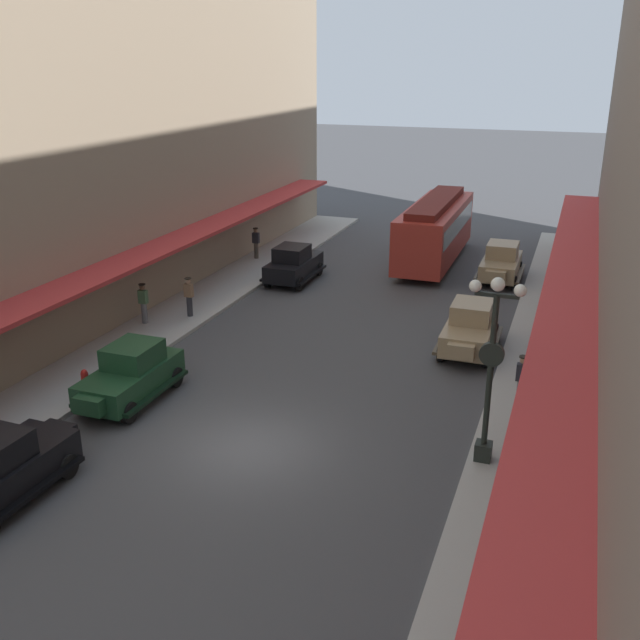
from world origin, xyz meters
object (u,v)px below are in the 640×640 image
object	(u,v)px
parked_car_1	(294,263)
parked_car_2	(131,373)
parked_car_4	(501,262)
pedestrian_4	(567,404)
parked_car_0	(470,327)
pedestrian_2	(521,380)
fire_hydrant	(85,381)
pedestrian_1	(511,473)
pedestrian_3	(144,303)
pedestrian_0	(189,296)
lamp_post_with_clock	(491,363)
pedestrian_5	(256,243)
parked_car_3	(0,467)

from	to	relation	value
parked_car_1	parked_car_2	world-z (taller)	same
parked_car_4	pedestrian_4	xyz separation A→B (m)	(3.68, -15.31, 0.05)
parked_car_0	pedestrian_2	bearing A→B (deg)	-62.57
fire_hydrant	pedestrian_1	bearing A→B (deg)	-6.71
parked_car_0	pedestrian_3	bearing A→B (deg)	-171.37
pedestrian_4	pedestrian_0	bearing A→B (deg)	161.90
lamp_post_with_clock	fire_hydrant	distance (m)	12.98
parked_car_0	parked_car_2	size ratio (longest dim) A/B	1.00
lamp_post_with_clock	pedestrian_5	world-z (taller)	lamp_post_with_clock
lamp_post_with_clock	pedestrian_3	bearing A→B (deg)	157.45
pedestrian_3	pedestrian_4	distance (m)	17.01
pedestrian_0	parked_car_3	bearing A→B (deg)	-80.25
pedestrian_3	parked_car_2	bearing A→B (deg)	-60.33
fire_hydrant	lamp_post_with_clock	bearing A→B (deg)	1.10
pedestrian_2	pedestrian_5	world-z (taller)	same
parked_car_2	pedestrian_1	world-z (taller)	parked_car_2
parked_car_4	pedestrian_3	size ratio (longest dim) A/B	2.55
pedestrian_2	pedestrian_4	size ratio (longest dim) A/B	1.02
pedestrian_0	pedestrian_4	xyz separation A→B (m)	(15.30, -5.00, -0.02)
parked_car_1	parked_car_0	bearing A→B (deg)	-32.13
parked_car_2	pedestrian_4	size ratio (longest dim) A/B	2.60
pedestrian_4	pedestrian_5	distance (m)	21.99
pedestrian_0	pedestrian_1	size ratio (longest dim) A/B	1.02
pedestrian_3	pedestrian_4	size ratio (longest dim) A/B	1.02
parked_car_2	pedestrian_1	distance (m)	12.26
lamp_post_with_clock	parked_car_2	bearing A→B (deg)	179.45
pedestrian_0	pedestrian_4	size ratio (longest dim) A/B	1.02
parked_car_3	parked_car_4	bearing A→B (deg)	68.38
fire_hydrant	pedestrian_5	bearing A→B (deg)	96.10
pedestrian_0	pedestrian_5	bearing A→B (deg)	97.76
parked_car_3	lamp_post_with_clock	bearing A→B (deg)	27.80
parked_car_2	fire_hydrant	xyz separation A→B (m)	(-1.53, -0.35, -0.38)
parked_car_1	fire_hydrant	xyz separation A→B (m)	(-1.52, -14.29, -0.38)
pedestrian_2	parked_car_4	bearing A→B (deg)	99.20
fire_hydrant	pedestrian_1	size ratio (longest dim) A/B	0.50
pedestrian_1	pedestrian_3	distance (m)	17.40
lamp_post_with_clock	pedestrian_1	size ratio (longest dim) A/B	3.15
parked_car_2	pedestrian_3	distance (m)	6.86
pedestrian_0	pedestrian_4	distance (m)	16.10
parked_car_1	parked_car_2	size ratio (longest dim) A/B	1.00
fire_hydrant	pedestrian_4	size ratio (longest dim) A/B	0.50
parked_car_0	pedestrian_4	xyz separation A→B (m)	(3.66, -5.58, 0.05)
pedestrian_0	parked_car_2	bearing A→B (deg)	-74.21
fire_hydrant	pedestrian_2	size ratio (longest dim) A/B	0.49
parked_car_0	parked_car_4	xyz separation A→B (m)	(-0.01, 9.73, 0.00)
pedestrian_4	lamp_post_with_clock	bearing A→B (deg)	-129.24
parked_car_1	parked_car_2	distance (m)	13.94
parked_car_0	lamp_post_with_clock	world-z (taller)	lamp_post_with_clock
lamp_post_with_clock	pedestrian_3	distance (m)	15.94
pedestrian_3	pedestrian_5	world-z (taller)	same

